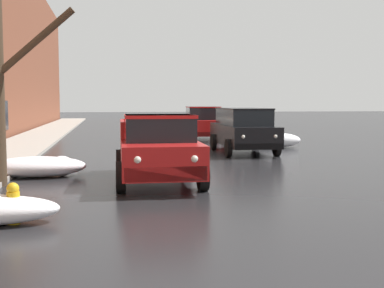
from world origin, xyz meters
TOP-DOWN VIEW (x-y plane):
  - left_sidewalk_slab at (-6.58, 18.00)m, footprint 2.74×80.00m
  - snow_bank_along_left_kerb at (4.82, 18.84)m, footprint 2.40×0.96m
  - snow_bank_mid_block_left at (-4.54, 11.43)m, footprint 2.71×1.33m
  - pickup_truck_red_approaching_near_lane at (-1.39, 9.88)m, footprint 2.19×4.92m
  - suv_black_parked_kerbside_close at (2.78, 16.91)m, footprint 2.12×4.81m
  - suv_red_parked_kerbside_mid at (2.43, 23.93)m, footprint 2.42×4.83m
  - fire_hydrant at (-4.25, 5.89)m, footprint 0.42×0.22m

SIDE VIEW (x-z plane):
  - left_sidewalk_slab at x=-6.58m, z-range 0.00..0.12m
  - snow_bank_mid_block_left at x=-4.54m, z-range 0.00..0.56m
  - snow_bank_along_left_kerb at x=4.82m, z-range -0.01..0.67m
  - fire_hydrant at x=-4.25m, z-range 0.00..0.71m
  - pickup_truck_red_approaching_near_lane at x=-1.39m, z-range 0.00..1.76m
  - suv_red_parked_kerbside_mid at x=2.43m, z-range 0.08..1.90m
  - suv_black_parked_kerbside_close at x=2.78m, z-range 0.08..1.90m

